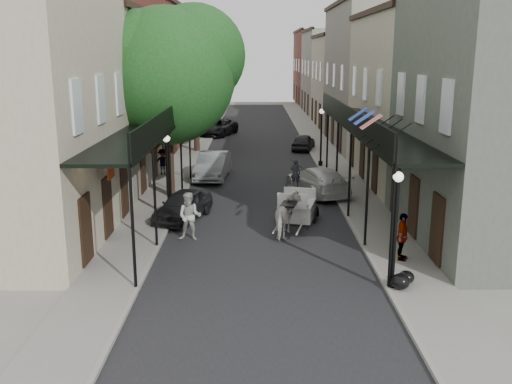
{
  "coord_description": "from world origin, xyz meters",
  "views": [
    {
      "loc": [
        -0.25,
        -18.79,
        7.29
      ],
      "look_at": [
        -0.18,
        4.57,
        1.6
      ],
      "focal_mm": 40.0,
      "sensor_mm": 36.0,
      "label": 1
    }
  ],
  "objects_px": {
    "pedestrian_sidewalk_left": "(163,162)",
    "car_left_near": "(183,205)",
    "horse": "(288,215)",
    "pedestrian_sidewalk_right": "(402,237)",
    "carriage": "(298,194)",
    "lamppost_left": "(168,175)",
    "lamppost_right_far": "(321,136)",
    "car_right_far": "(303,142)",
    "car_left_mid": "(213,166)",
    "tree_far": "(200,74)",
    "tree_near": "(175,70)",
    "lamppost_right_near": "(395,228)",
    "pedestrian_walking": "(190,217)",
    "car_left_far": "(217,127)",
    "car_right_near": "(317,181)"
  },
  "relations": [
    {
      "from": "horse",
      "to": "car_left_far",
      "type": "xyz_separation_m",
      "value": [
        -4.74,
        29.42,
        -0.12
      ]
    },
    {
      "from": "car_left_far",
      "to": "pedestrian_sidewalk_right",
      "type": "bearing_deg",
      "value": -58.11
    },
    {
      "from": "lamppost_left",
      "to": "lamppost_right_far",
      "type": "relative_size",
      "value": 1.0
    },
    {
      "from": "car_left_mid",
      "to": "car_right_far",
      "type": "bearing_deg",
      "value": 63.34
    },
    {
      "from": "horse",
      "to": "pedestrian_sidewalk_right",
      "type": "bearing_deg",
      "value": 153.73
    },
    {
      "from": "car_right_far",
      "to": "car_left_mid",
      "type": "bearing_deg",
      "value": 71.8
    },
    {
      "from": "lamppost_right_near",
      "to": "carriage",
      "type": "xyz_separation_m",
      "value": [
        -2.36,
        8.17,
        -0.92
      ]
    },
    {
      "from": "tree_near",
      "to": "carriage",
      "type": "xyz_separation_m",
      "value": [
        5.93,
        -4.01,
        -5.36
      ]
    },
    {
      "from": "tree_far",
      "to": "carriage",
      "type": "relative_size",
      "value": 2.97
    },
    {
      "from": "lamppost_left",
      "to": "horse",
      "type": "distance_m",
      "value": 5.91
    },
    {
      "from": "lamppost_left",
      "to": "car_left_mid",
      "type": "relative_size",
      "value": 0.78
    },
    {
      "from": "car_left_near",
      "to": "pedestrian_walking",
      "type": "bearing_deg",
      "value": -59.5
    },
    {
      "from": "lamppost_right_near",
      "to": "pedestrian_sidewalk_right",
      "type": "relative_size",
      "value": 2.16
    },
    {
      "from": "lamppost_left",
      "to": "tree_far",
      "type": "bearing_deg",
      "value": 90.46
    },
    {
      "from": "pedestrian_sidewalk_right",
      "to": "horse",
      "type": "bearing_deg",
      "value": 74.31
    },
    {
      "from": "pedestrian_sidewalk_left",
      "to": "pedestrian_sidewalk_right",
      "type": "height_order",
      "value": "pedestrian_sidewalk_right"
    },
    {
      "from": "pedestrian_walking",
      "to": "car_right_far",
      "type": "xyz_separation_m",
      "value": [
        6.37,
        21.86,
        -0.35
      ]
    },
    {
      "from": "tree_far",
      "to": "car_left_near",
      "type": "distance_m",
      "value": 19.04
    },
    {
      "from": "carriage",
      "to": "lamppost_left",
      "type": "bearing_deg",
      "value": -165.47
    },
    {
      "from": "lamppost_right_far",
      "to": "car_left_far",
      "type": "distance_m",
      "value": 16.87
    },
    {
      "from": "tree_near",
      "to": "car_left_near",
      "type": "bearing_deg",
      "value": -80.12
    },
    {
      "from": "tree_far",
      "to": "car_left_mid",
      "type": "bearing_deg",
      "value": -81.01
    },
    {
      "from": "car_right_far",
      "to": "lamppost_left",
      "type": "bearing_deg",
      "value": 81.02
    },
    {
      "from": "pedestrian_sidewalk_left",
      "to": "car_left_mid",
      "type": "relative_size",
      "value": 0.33
    },
    {
      "from": "car_left_far",
      "to": "car_right_far",
      "type": "xyz_separation_m",
      "value": [
        7.15,
        -8.09,
        -0.12
      ]
    },
    {
      "from": "lamppost_left",
      "to": "pedestrian_sidewalk_left",
      "type": "height_order",
      "value": "lamppost_left"
    },
    {
      "from": "carriage",
      "to": "car_left_far",
      "type": "xyz_separation_m",
      "value": [
        -5.34,
        26.78,
        -0.38
      ]
    },
    {
      "from": "lamppost_right_near",
      "to": "lamppost_right_far",
      "type": "bearing_deg",
      "value": 90.0
    },
    {
      "from": "pedestrian_sidewalk_left",
      "to": "car_left_near",
      "type": "xyz_separation_m",
      "value": [
        2.35,
        -9.28,
        -0.24
      ]
    },
    {
      "from": "car_right_far",
      "to": "horse",
      "type": "bearing_deg",
      "value": 96.64
    },
    {
      "from": "lamppost_right_near",
      "to": "car_right_near",
      "type": "relative_size",
      "value": 0.73
    },
    {
      "from": "car_left_far",
      "to": "tree_near",
      "type": "bearing_deg",
      "value": -74.39
    },
    {
      "from": "lamppost_left",
      "to": "car_right_near",
      "type": "relative_size",
      "value": 0.73
    },
    {
      "from": "car_left_mid",
      "to": "car_right_near",
      "type": "xyz_separation_m",
      "value": [
        5.81,
        -3.94,
        -0.05
      ]
    },
    {
      "from": "tree_far",
      "to": "lamppost_left",
      "type": "bearing_deg",
      "value": -89.54
    },
    {
      "from": "lamppost_left",
      "to": "car_left_near",
      "type": "distance_m",
      "value": 1.53
    },
    {
      "from": "pedestrian_sidewalk_right",
      "to": "car_left_far",
      "type": "bearing_deg",
      "value": 38.21
    },
    {
      "from": "lamppost_left",
      "to": "pedestrian_sidewalk_left",
      "type": "bearing_deg",
      "value": 100.52
    },
    {
      "from": "lamppost_right_near",
      "to": "car_right_far",
      "type": "xyz_separation_m",
      "value": [
        -0.55,
        26.86,
        -1.42
      ]
    },
    {
      "from": "tree_near",
      "to": "lamppost_right_near",
      "type": "xyz_separation_m",
      "value": [
        8.3,
        -12.18,
        -4.44
      ]
    },
    {
      "from": "lamppost_right_far",
      "to": "pedestrian_sidewalk_left",
      "type": "bearing_deg",
      "value": -163.96
    },
    {
      "from": "tree_near",
      "to": "car_right_far",
      "type": "height_order",
      "value": "tree_near"
    },
    {
      "from": "car_left_near",
      "to": "tree_far",
      "type": "bearing_deg",
      "value": 110.74
    },
    {
      "from": "lamppost_left",
      "to": "carriage",
      "type": "xyz_separation_m",
      "value": [
        5.84,
        0.17,
        -0.92
      ]
    },
    {
      "from": "pedestrian_sidewalk_right",
      "to": "car_right_near",
      "type": "xyz_separation_m",
      "value": [
        -1.9,
        10.21,
        -0.25
      ]
    },
    {
      "from": "car_left_near",
      "to": "car_left_far",
      "type": "distance_m",
      "value": 27.08
    },
    {
      "from": "pedestrian_walking",
      "to": "car_right_far",
      "type": "distance_m",
      "value": 22.77
    },
    {
      "from": "lamppost_left",
      "to": "horse",
      "type": "height_order",
      "value": "lamppost_left"
    },
    {
      "from": "horse",
      "to": "pedestrian_sidewalk_right",
      "type": "relative_size",
      "value": 1.19
    },
    {
      "from": "carriage",
      "to": "pedestrian_sidewalk_left",
      "type": "xyz_separation_m",
      "value": [
        -7.54,
        8.98,
        -0.22
      ]
    }
  ]
}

